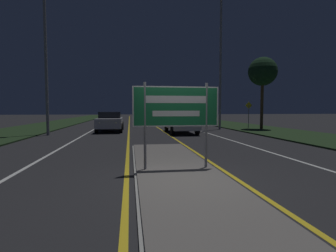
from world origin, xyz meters
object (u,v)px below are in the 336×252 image
at_px(streetlight_left_near, 45,31).
at_px(car_approaching_0, 110,121).
at_px(highway_sign, 176,109).
at_px(streetlight_right_near, 221,41).
at_px(car_receding_0, 181,122).
at_px(car_receding_1, 194,117).
at_px(car_receding_2, 177,115).
at_px(warning_sign, 249,112).

relative_size(streetlight_left_near, car_approaching_0, 2.10).
height_order(highway_sign, car_approaching_0, highway_sign).
relative_size(streetlight_right_near, car_receding_0, 2.34).
distance_m(car_receding_1, car_approaching_0, 11.05).
bearing_deg(streetlight_right_near, car_approaching_0, -176.08).
xyz_separation_m(streetlight_left_near, car_receding_0, (8.82, 0.37, -5.87)).
bearing_deg(car_approaching_0, car_receding_0, -24.36).
relative_size(highway_sign, streetlight_right_near, 0.21).
bearing_deg(car_receding_2, car_receding_0, -99.66).
relative_size(car_receding_0, car_receding_1, 1.11).
bearing_deg(car_receding_2, car_receding_1, -91.62).
bearing_deg(streetlight_left_near, car_receding_0, 2.40).
bearing_deg(highway_sign, warning_sign, 58.18).
bearing_deg(car_receding_1, car_approaching_0, -139.23).
relative_size(streetlight_right_near, warning_sign, 5.01).
distance_m(streetlight_left_near, car_approaching_0, 7.44).
bearing_deg(warning_sign, streetlight_left_near, -168.35).
bearing_deg(car_approaching_0, car_receding_2, 65.50).
bearing_deg(car_receding_1, streetlight_right_near, -84.98).
distance_m(car_receding_1, warning_sign, 7.43).
xyz_separation_m(streetlight_left_near, streetlight_right_near, (12.70, 3.28, 0.64)).
relative_size(car_receding_0, car_approaching_0, 1.00).
distance_m(streetlight_right_near, car_receding_0, 8.12).
bearing_deg(car_receding_0, highway_sign, -101.78).
distance_m(streetlight_right_near, warning_sign, 6.35).
bearing_deg(streetlight_right_near, car_receding_0, -143.20).
bearing_deg(car_receding_2, streetlight_right_near, -89.24).
relative_size(streetlight_left_near, car_receding_2, 2.29).
distance_m(streetlight_right_near, car_receding_2, 19.61).
bearing_deg(car_receding_2, streetlight_left_near, -119.79).
bearing_deg(warning_sign, car_receding_1, 114.36).
height_order(highway_sign, warning_sign, highway_sign).
bearing_deg(car_receding_1, car_receding_2, 88.38).
distance_m(car_receding_1, car_receding_2, 11.89).
height_order(car_receding_2, warning_sign, warning_sign).
relative_size(highway_sign, warning_sign, 1.03).
height_order(highway_sign, car_receding_0, highway_sign).
distance_m(car_receding_0, car_approaching_0, 5.56).
xyz_separation_m(streetlight_right_near, car_receding_1, (-0.58, 6.60, -6.46)).
xyz_separation_m(car_receding_1, car_receding_2, (0.34, 11.89, -0.08)).
height_order(car_receding_0, car_receding_1, car_receding_1).
bearing_deg(streetlight_left_near, highway_sign, -59.37).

